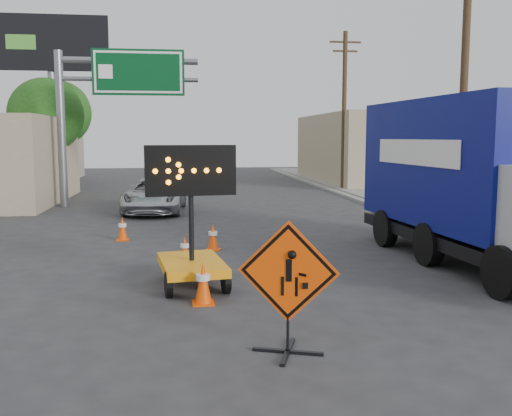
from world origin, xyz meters
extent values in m
plane|color=#2D2D30|center=(0.00, 0.00, 0.00)|extent=(100.00, 100.00, 0.00)
cube|color=gray|center=(7.20, 15.00, 0.06)|extent=(0.40, 60.00, 0.12)
cube|color=gray|center=(9.50, 15.00, 0.07)|extent=(4.00, 60.00, 0.15)
cube|color=tan|center=(13.00, 30.00, 2.30)|extent=(10.00, 14.00, 4.60)
cylinder|color=slate|center=(-6.50, 18.00, 3.40)|extent=(0.36, 0.36, 6.80)
cylinder|color=slate|center=(-3.50, 18.00, 6.40)|extent=(6.00, 0.28, 0.28)
cylinder|color=slate|center=(-3.50, 18.00, 5.60)|extent=(6.00, 0.20, 0.20)
cube|color=#043C19|center=(-3.10, 17.88, 5.90)|extent=(4.00, 0.10, 2.00)
cube|color=silver|center=(-3.10, 17.81, 5.90)|extent=(3.80, 0.01, 1.80)
cylinder|color=slate|center=(-8.50, 26.00, 4.50)|extent=(0.44, 0.44, 9.00)
cube|color=silver|center=(-8.30, 25.85, 8.30)|extent=(6.00, 0.25, 3.00)
cube|color=black|center=(-8.30, 25.70, 8.30)|extent=(6.10, 0.04, 3.10)
cylinder|color=#4A301F|center=(8.00, 10.00, 4.50)|extent=(0.26, 0.26, 9.00)
cylinder|color=#4A301F|center=(8.00, 24.00, 4.50)|extent=(0.26, 0.26, 9.00)
cube|color=#4A301F|center=(8.00, 24.00, 8.40)|extent=(1.80, 0.10, 0.10)
cube|color=#4A301F|center=(8.00, 24.00, 7.90)|extent=(1.40, 0.10, 0.10)
cylinder|color=#4A301F|center=(-8.00, 22.00, 1.62)|extent=(0.28, 0.28, 3.25)
sphere|color=#1B4614|center=(-8.00, 22.00, 4.18)|extent=(3.71, 3.71, 3.71)
cylinder|color=#4A301F|center=(-9.00, 30.00, 1.79)|extent=(0.28, 0.28, 3.58)
sphere|color=#1B4614|center=(-9.00, 30.00, 4.61)|extent=(4.10, 4.10, 4.10)
cube|color=black|center=(0.16, -0.38, 0.02)|extent=(0.99, 0.40, 0.05)
cube|color=black|center=(0.16, -0.38, 0.02)|extent=(0.40, 0.99, 0.05)
cylinder|color=black|center=(0.16, -0.38, 0.40)|extent=(0.04, 0.04, 0.80)
cube|color=#F84805|center=(0.16, -0.38, 1.20)|extent=(1.38, 0.51, 1.45)
cube|color=black|center=(0.16, -0.38, 1.20)|extent=(1.28, 0.45, 1.35)
cube|color=orange|center=(-1.12, 3.50, 0.46)|extent=(1.49, 2.20, 0.18)
cylinder|color=black|center=(-1.12, 3.50, 1.64)|extent=(0.10, 0.10, 2.25)
cube|color=black|center=(-1.12, 3.50, 2.41)|extent=(1.84, 0.35, 1.02)
imported|color=#BABCC2|center=(-2.40, 15.60, 0.69)|extent=(2.68, 5.15, 1.39)
cube|color=black|center=(5.76, 4.57, 0.62)|extent=(3.02, 8.47, 0.31)
cube|color=#080D5D|center=(5.76, 5.40, 2.45)|extent=(3.01, 6.61, 3.12)
cube|color=#F84805|center=(-0.94, 2.22, 0.02)|extent=(0.41, 0.41, 0.03)
cone|color=#F84805|center=(-0.94, 2.22, 0.42)|extent=(0.32, 0.32, 0.77)
cylinder|color=silver|center=(-0.94, 2.22, 0.51)|extent=(0.26, 0.26, 0.11)
cube|color=#F84805|center=(-1.26, 5.84, 0.01)|extent=(0.43, 0.43, 0.03)
cone|color=#F84805|center=(-1.26, 5.84, 0.34)|extent=(0.26, 0.26, 0.63)
cylinder|color=silver|center=(-1.26, 5.84, 0.42)|extent=(0.21, 0.21, 0.09)
cube|color=#F84805|center=(-0.48, 7.26, 0.02)|extent=(0.48, 0.48, 0.03)
cone|color=#F84805|center=(-0.48, 7.26, 0.38)|extent=(0.29, 0.29, 0.71)
cylinder|color=silver|center=(-0.48, 7.26, 0.47)|extent=(0.24, 0.24, 0.10)
cube|color=#F84805|center=(-3.08, 9.11, 0.02)|extent=(0.37, 0.37, 0.03)
cone|color=#F84805|center=(-3.08, 9.11, 0.38)|extent=(0.28, 0.28, 0.69)
cylinder|color=silver|center=(-3.08, 9.11, 0.46)|extent=(0.23, 0.23, 0.10)
camera|label=1|loc=(-1.31, -8.11, 3.08)|focal=40.00mm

